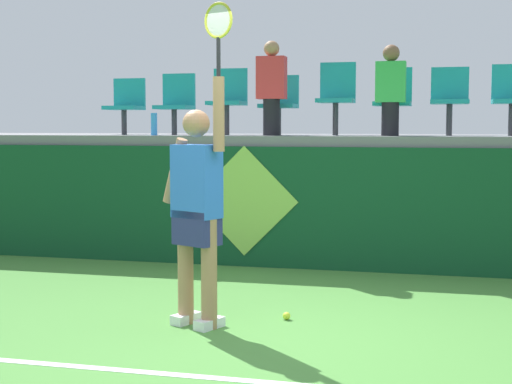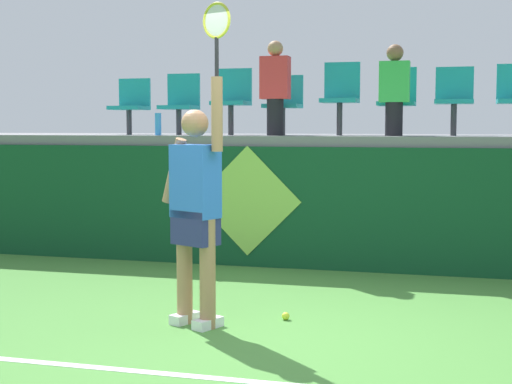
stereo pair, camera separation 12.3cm
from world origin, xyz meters
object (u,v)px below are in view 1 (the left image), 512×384
object	(u,v)px
stadium_chair_1	(176,101)
stadium_chair_6	(450,97)
spectator_1	(391,89)
stadium_chair_7	(512,95)
tennis_player	(197,205)
stadium_chair_2	(228,98)
spectator_0	(272,87)
stadium_chair_4	(337,94)
stadium_chair_0	(126,103)
stadium_chair_3	(280,101)
water_bottle	(154,124)
tennis_ball	(287,316)
stadium_chair_5	(393,98)

from	to	relation	value
stadium_chair_1	stadium_chair_6	bearing A→B (deg)	-0.06
spectator_1	stadium_chair_7	bearing A→B (deg)	16.94
stadium_chair_7	spectator_1	distance (m)	1.42
tennis_player	stadium_chair_2	distance (m)	3.72
stadium_chair_2	spectator_0	size ratio (longest dim) A/B	0.76
stadium_chair_2	stadium_chair_4	size ratio (longest dim) A/B	0.94
spectator_0	stadium_chair_6	bearing A→B (deg)	12.64
stadium_chair_0	spectator_1	xyz separation A→B (m)	(3.46, -0.41, 0.13)
stadium_chair_4	stadium_chair_3	bearing A→B (deg)	-179.32
stadium_chair_3	stadium_chair_6	xyz separation A→B (m)	(2.06, 0.00, 0.04)
stadium_chair_0	water_bottle	bearing A→B (deg)	-45.77
tennis_ball	stadium_chair_1	world-z (taller)	stadium_chair_1
stadium_chair_2	spectator_1	size ratio (longest dim) A/B	0.81
water_bottle	spectator_0	distance (m)	1.49
stadium_chair_0	stadium_chair_2	size ratio (longest dim) A/B	0.88
stadium_chair_1	stadium_chair_2	distance (m)	0.70
stadium_chair_5	spectator_0	world-z (taller)	spectator_0
spectator_0	spectator_1	size ratio (longest dim) A/B	1.07
stadium_chair_2	stadium_chair_7	bearing A→B (deg)	-0.01
stadium_chair_0	stadium_chair_6	size ratio (longest dim) A/B	0.91
water_bottle	stadium_chair_4	xyz separation A→B (m)	(2.12, 0.68, 0.37)
tennis_ball	spectator_0	xyz separation A→B (m)	(-0.74, 2.68, 2.06)
spectator_1	tennis_ball	bearing A→B (deg)	-103.50
stadium_chair_3	stadium_chair_6	bearing A→B (deg)	0.07
tennis_player	stadium_chair_1	xyz separation A→B (m)	(-1.44, 3.51, 0.95)
stadium_chair_3	spectator_1	bearing A→B (deg)	-16.36
tennis_ball	stadium_chair_4	distance (m)	3.72
water_bottle	stadium_chair_5	size ratio (longest dim) A/B	0.33
spectator_1	stadium_chair_1	bearing A→B (deg)	171.46
stadium_chair_0	stadium_chair_2	bearing A→B (deg)	0.21
stadium_chair_2	spectator_1	world-z (taller)	spectator_1
tennis_ball	stadium_chair_6	bearing A→B (deg)	67.23
tennis_ball	tennis_player	bearing A→B (deg)	-151.48
tennis_player	stadium_chair_6	world-z (taller)	tennis_player
stadium_chair_6	stadium_chair_7	xyz separation A→B (m)	(0.70, 0.00, 0.01)
stadium_chair_5	spectator_1	distance (m)	0.42
water_bottle	stadium_chair_1	world-z (taller)	stadium_chair_1
stadium_chair_7	water_bottle	bearing A→B (deg)	-170.75
tennis_player	stadium_chair_7	xyz separation A→B (m)	(2.68, 3.50, 0.99)
tennis_ball	water_bottle	distance (m)	3.65
stadium_chair_0	spectator_1	world-z (taller)	spectator_1
stadium_chair_2	stadium_chair_7	distance (m)	3.42
stadium_chair_3	stadium_chair_6	size ratio (longest dim) A/B	0.92
stadium_chair_1	stadium_chair_2	bearing A→B (deg)	-0.03
stadium_chair_0	stadium_chair_2	distance (m)	1.40
tennis_player	stadium_chair_1	size ratio (longest dim) A/B	3.25
stadium_chair_0	tennis_ball	bearing A→B (deg)	-48.22
stadium_chair_1	stadium_chair_6	size ratio (longest dim) A/B	0.97
tennis_player	spectator_1	xyz separation A→B (m)	(1.32, 3.09, 1.06)
water_bottle	spectator_1	xyz separation A→B (m)	(2.80, 0.26, 0.41)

